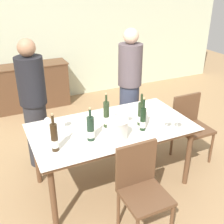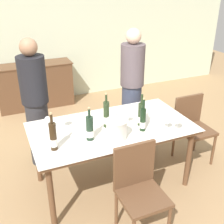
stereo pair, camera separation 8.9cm
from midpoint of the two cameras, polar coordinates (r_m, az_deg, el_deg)
The scene contains 20 objects.
ground_plane at distance 3.56m, azimuth 0.74°, elevation -14.05°, with size 12.00×12.00×0.00m, color #A37F56.
back_wall at distance 5.63m, azimuth -11.99°, elevation 16.24°, with size 8.00×0.10×2.80m.
sideboard_cabinet at distance 5.52m, azimuth -14.91°, elevation 5.21°, with size 1.41×0.46×0.84m.
dining_table at distance 3.15m, azimuth 0.81°, elevation -4.14°, with size 1.79×0.97×0.78m.
ice_bucket at distance 2.86m, azimuth 1.83°, elevation -3.40°, with size 0.22×0.22×0.20m.
wine_bottle_0 at distance 2.71m, azimuth -10.93°, elevation -5.05°, with size 0.07×0.07×0.39m.
wine_bottle_1 at distance 2.83m, azimuth -3.65°, elevation -3.46°, with size 0.08×0.08×0.36m.
wine_bottle_2 at distance 3.06m, azimuth -0.32°, elevation -0.64°, with size 0.07×0.07×0.40m.
wine_bottle_3 at distance 3.01m, azimuth 7.13°, elevation -1.59°, with size 0.06×0.06×0.38m.
wine_bottle_4 at distance 3.12m, azimuth 6.76°, elevation -0.58°, with size 0.07×0.07×0.37m.
wine_glass_0 at distance 3.11m, azimuth -8.88°, elevation -1.48°, with size 0.08×0.08×0.13m.
wine_glass_1 at distance 3.10m, azimuth 12.06°, elevation -1.67°, with size 0.08×0.08×0.15m.
wine_glass_2 at distance 3.09m, azimuth -12.13°, elevation -1.62°, with size 0.07×0.07×0.15m.
wine_glass_3 at distance 3.09m, azimuth 14.06°, elevation -1.69°, with size 0.09×0.09×0.16m.
wine_glass_4 at distance 3.17m, azimuth 4.08°, elevation -0.51°, with size 0.07×0.07×0.14m.
wine_glass_5 at distance 3.20m, azimuth 2.21°, elevation -0.22°, with size 0.07×0.07×0.14m.
chair_near_front at distance 2.73m, azimuth 6.42°, elevation -14.52°, with size 0.42×0.42×0.91m.
chair_right_end at distance 3.88m, azimuth 16.58°, elevation -2.32°, with size 0.42×0.42×0.88m.
person_host at distance 3.61m, azimuth -14.53°, elevation 1.37°, with size 0.33×0.33×1.66m.
person_guest_left at distance 4.01m, azimuth 4.68°, elevation 4.74°, with size 0.33×0.33×1.69m.
Camera 2 is at (-1.08, -2.51, 2.28)m, focal length 45.00 mm.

